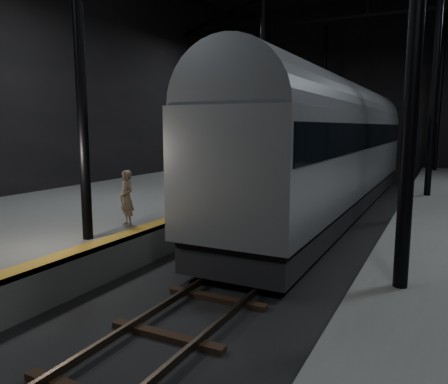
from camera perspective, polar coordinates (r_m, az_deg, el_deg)
The scene contains 6 objects.
ground at distance 13.61m, azimuth 7.02°, elevation -8.17°, with size 44.00×44.00×0.00m, color black.
platform_left at distance 17.42m, azimuth -16.85°, elevation -3.07°, with size 9.00×43.80×1.00m, color #565653.
tactile_strip at distance 14.74m, azimuth -4.88°, elevation -2.80°, with size 0.50×43.80×0.01m, color olive.
track at distance 13.59m, azimuth 7.02°, elevation -7.89°, with size 2.40×43.00×0.24m.
train at distance 19.89m, azimuth 14.24°, elevation 6.36°, with size 3.24×21.65×5.79m.
woman at distance 13.17m, azimuth -12.61°, elevation -0.75°, with size 0.60×0.39×1.64m, color #8E7157.
Camera 1 is at (4.38, -12.28, 3.90)m, focal length 35.00 mm.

